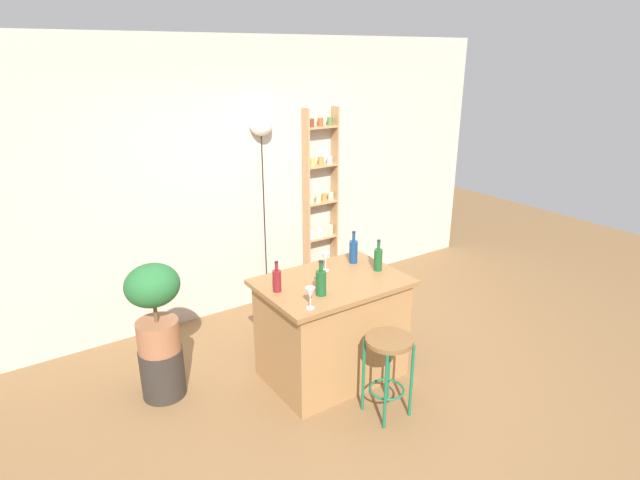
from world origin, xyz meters
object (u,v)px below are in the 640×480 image
(spice_shelf, at_px, (321,206))
(pendant_globe_light, at_px, (261,126))
(bar_stool, at_px, (388,357))
(bottle_spirits_clear, at_px, (378,259))
(potted_plant, at_px, (154,303))
(bottle_wine_red, at_px, (277,280))
(bottle_sauce_amber, at_px, (353,251))
(bottle_soda_blue, at_px, (321,282))
(wine_glass_center, at_px, (310,294))
(plant_stool, at_px, (163,372))
(wine_glass_left, at_px, (325,258))

(spice_shelf, xyz_separation_m, pendant_globe_light, (-0.71, 0.02, 0.94))
(bar_stool, relative_size, bottle_spirits_clear, 2.40)
(potted_plant, height_order, bottle_wine_red, potted_plant)
(bottle_spirits_clear, bearing_deg, bottle_sauce_amber, 104.89)
(spice_shelf, distance_m, bottle_wine_red, 2.00)
(spice_shelf, relative_size, bottle_sauce_amber, 7.22)
(bottle_soda_blue, relative_size, wine_glass_center, 1.71)
(plant_stool, height_order, bottle_soda_blue, bottle_soda_blue)
(spice_shelf, distance_m, wine_glass_center, 2.26)
(bottle_soda_blue, distance_m, pendant_globe_light, 2.00)
(bottle_wine_red, bearing_deg, plant_stool, 151.17)
(potted_plant, bearing_deg, bottle_spirits_clear, -18.28)
(bar_stool, relative_size, bottle_sauce_amber, 2.27)
(bottle_soda_blue, relative_size, bottle_sauce_amber, 0.97)
(spice_shelf, height_order, bottle_spirits_clear, spice_shelf)
(wine_glass_center, bearing_deg, bar_stool, -37.13)
(plant_stool, bearing_deg, bar_stool, -41.50)
(wine_glass_left, relative_size, pendant_globe_light, 0.08)
(plant_stool, height_order, bottle_wine_red, bottle_wine_red)
(spice_shelf, bearing_deg, bottle_wine_red, -133.90)
(plant_stool, xyz_separation_m, bottle_wine_red, (0.82, -0.45, 0.77))
(pendant_globe_light, bearing_deg, potted_plant, -146.06)
(bar_stool, distance_m, plant_stool, 1.82)
(wine_glass_left, bearing_deg, bottle_soda_blue, -128.70)
(bottle_spirits_clear, bearing_deg, spice_shelf, 73.08)
(spice_shelf, xyz_separation_m, bottle_sauce_amber, (-0.54, -1.31, -0.00))
(bottle_wine_red, height_order, pendant_globe_light, pendant_globe_light)
(bar_stool, xyz_separation_m, potted_plant, (-1.34, 1.19, 0.33))
(bottle_wine_red, distance_m, wine_glass_left, 0.56)
(pendant_globe_light, bearing_deg, bar_stool, -94.23)
(bottle_sauce_amber, distance_m, bottle_wine_red, 0.86)
(potted_plant, bearing_deg, wine_glass_center, -43.59)
(bottle_sauce_amber, bearing_deg, spice_shelf, 67.48)
(bar_stool, xyz_separation_m, plant_stool, (-1.34, 1.19, -0.28))
(bar_stool, height_order, wine_glass_center, wine_glass_center)
(bottle_soda_blue, xyz_separation_m, wine_glass_center, (-0.19, -0.14, 0.01))
(bottle_soda_blue, bearing_deg, bottle_wine_red, 135.33)
(potted_plant, distance_m, bottle_sauce_amber, 1.71)
(bottle_sauce_amber, bearing_deg, bottle_spirits_clear, -75.11)
(bar_stool, distance_m, bottle_wine_red, 1.02)
(spice_shelf, bearing_deg, plant_stool, -155.89)
(plant_stool, distance_m, wine_glass_center, 1.45)
(bottle_soda_blue, distance_m, bottle_spirits_clear, 0.68)
(plant_stool, xyz_separation_m, wine_glass_left, (1.36, -0.33, 0.80))
(wine_glass_left, bearing_deg, potted_plant, 166.45)
(bottle_spirits_clear, distance_m, pendant_globe_light, 1.86)
(bottle_spirits_clear, relative_size, pendant_globe_light, 0.13)
(wine_glass_left, distance_m, pendant_globe_light, 1.64)
(bottle_sauce_amber, bearing_deg, bottle_wine_red, -171.03)
(pendant_globe_light, bearing_deg, bottle_spirits_clear, -81.74)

